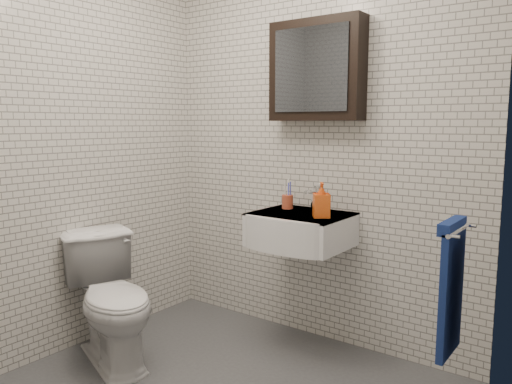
% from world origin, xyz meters
% --- Properties ---
extents(room_shell, '(2.22, 2.02, 2.51)m').
position_xyz_m(room_shell, '(0.00, 0.00, 1.47)').
color(room_shell, silver).
rests_on(room_shell, ground).
extents(washbasin, '(0.55, 0.50, 0.20)m').
position_xyz_m(washbasin, '(0.05, 0.73, 0.76)').
color(washbasin, white).
rests_on(washbasin, room_shell).
extents(faucet, '(0.06, 0.20, 0.15)m').
position_xyz_m(faucet, '(0.05, 0.93, 0.92)').
color(faucet, silver).
rests_on(faucet, washbasin).
extents(mirror_cabinet, '(0.60, 0.15, 0.60)m').
position_xyz_m(mirror_cabinet, '(0.05, 0.93, 1.70)').
color(mirror_cabinet, black).
rests_on(mirror_cabinet, room_shell).
extents(towel_rail, '(0.09, 0.30, 0.58)m').
position_xyz_m(towel_rail, '(1.04, 0.35, 0.72)').
color(towel_rail, silver).
rests_on(towel_rail, room_shell).
extents(toothbrush_cup, '(0.08, 0.08, 0.19)m').
position_xyz_m(toothbrush_cup, '(-0.10, 0.86, 0.90)').
color(toothbrush_cup, '#B94B2E').
rests_on(toothbrush_cup, washbasin).
extents(soap_bottle, '(0.13, 0.13, 0.20)m').
position_xyz_m(soap_bottle, '(0.21, 0.73, 0.95)').
color(soap_bottle, orange).
rests_on(soap_bottle, washbasin).
extents(toilet, '(0.83, 0.64, 0.74)m').
position_xyz_m(toilet, '(-0.73, -0.02, 0.37)').
color(toilet, white).
rests_on(toilet, ground).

